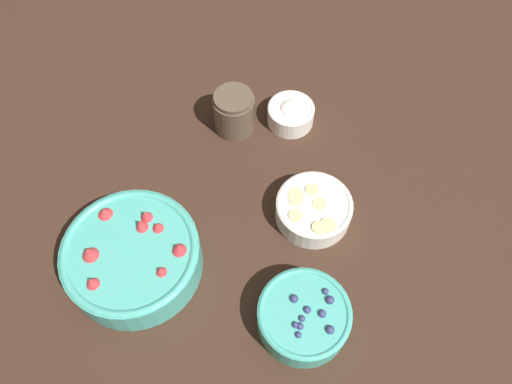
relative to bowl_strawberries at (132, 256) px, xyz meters
The scene contains 6 objects.
ground_plane 0.28m from the bowl_strawberries, 38.35° to the right, with size 4.00×4.00×0.00m, color #382319.
bowl_strawberries is the anchor object (origin of this frame).
bowl_blueberries 0.32m from the bowl_strawberries, 78.20° to the right, with size 0.16×0.16×0.06m.
bowl_bananas 0.35m from the bowl_strawberries, 41.40° to the right, with size 0.15×0.15×0.05m.
bowl_cream 0.45m from the bowl_strawberries, ahead, with size 0.10×0.10×0.05m.
jar_chocolate 0.37m from the bowl_strawberries, ahead, with size 0.09×0.09×0.10m.
Camera 1 is at (-0.41, -0.20, 0.87)m, focal length 35.00 mm.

